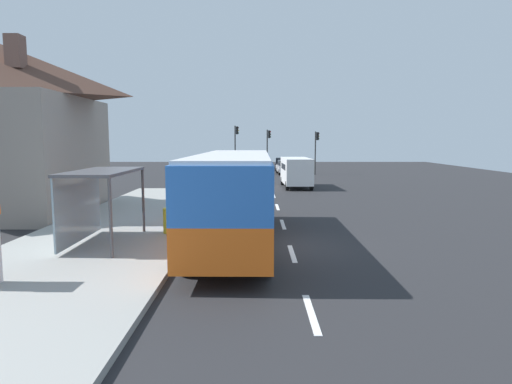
# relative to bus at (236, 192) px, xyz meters

# --- Properties ---
(ground_plane) EXTENTS (56.00, 92.00, 0.04)m
(ground_plane) POSITION_rel_bus_xyz_m (1.71, 13.49, -1.86)
(ground_plane) COLOR #262628
(sidewalk_platform) EXTENTS (6.20, 30.00, 0.18)m
(sidewalk_platform) POSITION_rel_bus_xyz_m (-4.69, 1.49, -1.75)
(sidewalk_platform) COLOR #999993
(sidewalk_platform) RESTS_ON ground
(lane_stripe_seg_0) EXTENTS (0.16, 2.20, 0.01)m
(lane_stripe_seg_0) POSITION_rel_bus_xyz_m (1.96, -6.51, -1.84)
(lane_stripe_seg_0) COLOR silver
(lane_stripe_seg_0) RESTS_ON ground
(lane_stripe_seg_1) EXTENTS (0.16, 2.20, 0.01)m
(lane_stripe_seg_1) POSITION_rel_bus_xyz_m (1.96, -1.51, -1.84)
(lane_stripe_seg_1) COLOR silver
(lane_stripe_seg_1) RESTS_ON ground
(lane_stripe_seg_2) EXTENTS (0.16, 2.20, 0.01)m
(lane_stripe_seg_2) POSITION_rel_bus_xyz_m (1.96, 3.49, -1.84)
(lane_stripe_seg_2) COLOR silver
(lane_stripe_seg_2) RESTS_ON ground
(lane_stripe_seg_3) EXTENTS (0.16, 2.20, 0.01)m
(lane_stripe_seg_3) POSITION_rel_bus_xyz_m (1.96, 8.49, -1.84)
(lane_stripe_seg_3) COLOR silver
(lane_stripe_seg_3) RESTS_ON ground
(lane_stripe_seg_4) EXTENTS (0.16, 2.20, 0.01)m
(lane_stripe_seg_4) POSITION_rel_bus_xyz_m (1.96, 13.49, -1.84)
(lane_stripe_seg_4) COLOR silver
(lane_stripe_seg_4) RESTS_ON ground
(lane_stripe_seg_5) EXTENTS (0.16, 2.20, 0.01)m
(lane_stripe_seg_5) POSITION_rel_bus_xyz_m (1.96, 18.49, -1.84)
(lane_stripe_seg_5) COLOR silver
(lane_stripe_seg_5) RESTS_ON ground
(lane_stripe_seg_6) EXTENTS (0.16, 2.20, 0.01)m
(lane_stripe_seg_6) POSITION_rel_bus_xyz_m (1.96, 23.49, -1.84)
(lane_stripe_seg_6) COLOR silver
(lane_stripe_seg_6) RESTS_ON ground
(lane_stripe_seg_7) EXTENTS (0.16, 2.20, 0.01)m
(lane_stripe_seg_7) POSITION_rel_bus_xyz_m (1.96, 28.49, -1.84)
(lane_stripe_seg_7) COLOR silver
(lane_stripe_seg_7) RESTS_ON ground
(bus) EXTENTS (2.64, 11.04, 3.21)m
(bus) POSITION_rel_bus_xyz_m (0.00, 0.00, 0.00)
(bus) COLOR orange
(bus) RESTS_ON ground
(white_van) EXTENTS (2.16, 5.26, 2.30)m
(white_van) POSITION_rel_bus_xyz_m (3.91, 18.69, -0.50)
(white_van) COLOR white
(white_van) RESTS_ON ground
(sedan_near) EXTENTS (2.00, 4.47, 1.52)m
(sedan_near) POSITION_rel_bus_xyz_m (4.01, 32.17, -1.05)
(sedan_near) COLOR #B7B7BC
(sedan_near) RESTS_ON ground
(sedan_far) EXTENTS (2.02, 4.48, 1.52)m
(sedan_far) POSITION_rel_bus_xyz_m (4.01, 38.52, -1.05)
(sedan_far) COLOR black
(sedan_far) RESTS_ON ground
(recycling_bin_yellow) EXTENTS (0.52, 0.52, 0.95)m
(recycling_bin_yellow) POSITION_rel_bus_xyz_m (-2.49, 0.92, -1.19)
(recycling_bin_yellow) COLOR yellow
(recycling_bin_yellow) RESTS_ON sidewalk_platform
(recycling_bin_blue) EXTENTS (0.52, 0.52, 0.95)m
(recycling_bin_blue) POSITION_rel_bus_xyz_m (-2.49, 1.62, -1.19)
(recycling_bin_blue) COLOR blue
(recycling_bin_blue) RESTS_ON sidewalk_platform
(traffic_light_near_side) EXTENTS (0.49, 0.28, 4.60)m
(traffic_light_near_side) POSITION_rel_bus_xyz_m (7.22, 31.60, 1.24)
(traffic_light_near_side) COLOR #2D2D2D
(traffic_light_near_side) RESTS_ON ground
(traffic_light_far_side) EXTENTS (0.49, 0.28, 5.23)m
(traffic_light_far_side) POSITION_rel_bus_xyz_m (-1.39, 32.40, 1.62)
(traffic_light_far_side) COLOR #2D2D2D
(traffic_light_far_side) RESTS_ON ground
(traffic_light_median) EXTENTS (0.49, 0.28, 4.82)m
(traffic_light_median) POSITION_rel_bus_xyz_m (2.11, 33.20, 1.37)
(traffic_light_median) COLOR #2D2D2D
(traffic_light_median) RESTS_ON ground
(bus_shelter) EXTENTS (1.80, 4.00, 2.50)m
(bus_shelter) POSITION_rel_bus_xyz_m (-4.70, -0.78, 0.25)
(bus_shelter) COLOR #4C4C51
(bus_shelter) RESTS_ON sidewalk_platform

